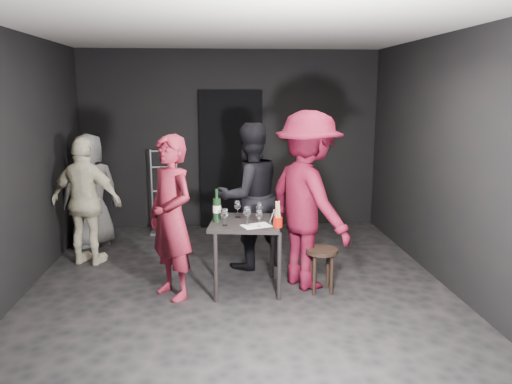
{
  "coord_description": "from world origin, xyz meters",
  "views": [
    {
      "loc": [
        -0.22,
        -5.14,
        2.1
      ],
      "look_at": [
        0.21,
        0.25,
        0.99
      ],
      "focal_mm": 35.0,
      "sensor_mm": 36.0,
      "label": 1
    }
  ],
  "objects": [
    {
      "name": "wall_left",
      "position": [
        -2.25,
        0.0,
        1.35
      ],
      "size": [
        0.04,
        5.0,
        2.7
      ],
      "primitive_type": "cube",
      "color": "black",
      "rests_on": "ground"
    },
    {
      "name": "wine_glass_c",
      "position": [
        -0.0,
        0.09,
        0.85
      ],
      "size": [
        0.1,
        0.1,
        0.2
      ],
      "primitive_type": null,
      "rotation": [
        0.0,
        0.0,
        -0.38
      ],
      "color": "white",
      "rests_on": "tasting_table"
    },
    {
      "name": "wall_back",
      "position": [
        0.0,
        2.5,
        1.35
      ],
      "size": [
        4.5,
        0.04,
        2.7
      ],
      "primitive_type": "cube",
      "color": "black",
      "rests_on": "ground"
    },
    {
      "name": "tasting_mat",
      "position": [
        0.17,
        -0.28,
        0.75
      ],
      "size": [
        0.33,
        0.27,
        0.0
      ],
      "primitive_type": "cube",
      "rotation": [
        0.0,
        0.0,
        0.35
      ],
      "color": "white",
      "rests_on": "tasting_table"
    },
    {
      "name": "wall_front",
      "position": [
        0.0,
        -2.5,
        1.35
      ],
      "size": [
        4.5,
        0.04,
        2.7
      ],
      "primitive_type": "cube",
      "color": "black",
      "rests_on": "ground"
    },
    {
      "name": "server_red",
      "position": [
        -0.69,
        -0.21,
        0.93
      ],
      "size": [
        0.78,
        0.81,
        1.87
      ],
      "primitive_type": "imported",
      "rotation": [
        0.0,
        0.0,
        -0.89
      ],
      "color": "maroon",
      "rests_on": "floor"
    },
    {
      "name": "wine_bottle",
      "position": [
        -0.22,
        -0.07,
        0.88
      ],
      "size": [
        0.08,
        0.08,
        0.35
      ],
      "rotation": [
        0.0,
        0.0,
        -0.13
      ],
      "color": "black",
      "rests_on": "tasting_table"
    },
    {
      "name": "breadstick_cup",
      "position": [
        0.38,
        -0.34,
        0.88
      ],
      "size": [
        0.09,
        0.09,
        0.28
      ],
      "rotation": [
        0.0,
        0.0,
        -0.2
      ],
      "color": "#A21006",
      "rests_on": "tasting_table"
    },
    {
      "name": "wine_glass_b",
      "position": [
        -0.2,
        0.02,
        0.84
      ],
      "size": [
        0.09,
        0.09,
        0.18
      ],
      "primitive_type": null,
      "rotation": [
        0.0,
        0.0,
        0.39
      ],
      "color": "white",
      "rests_on": "tasting_table"
    },
    {
      "name": "wallbox_lower",
      "position": [
        1.05,
        2.45,
        1.4
      ],
      "size": [
        0.1,
        0.06,
        0.14
      ],
      "primitive_type": "cube",
      "color": "#B7B7B2",
      "rests_on": "wall_back"
    },
    {
      "name": "wall_right",
      "position": [
        2.25,
        0.0,
        1.35
      ],
      "size": [
        0.04,
        5.0,
        2.7
      ],
      "primitive_type": "cube",
      "color": "black",
      "rests_on": "ground"
    },
    {
      "name": "wine_glass_f",
      "position": [
        0.23,
        0.01,
        0.85
      ],
      "size": [
        0.08,
        0.08,
        0.19
      ],
      "primitive_type": null,
      "rotation": [
        0.0,
        0.0,
        -0.08
      ],
      "color": "white",
      "rests_on": "tasting_table"
    },
    {
      "name": "wine_glass_d",
      "position": [
        0.08,
        -0.23,
        0.85
      ],
      "size": [
        0.08,
        0.08,
        0.21
      ],
      "primitive_type": null,
      "rotation": [
        0.0,
        0.0,
        -0.02
      ],
      "color": "white",
      "rests_on": "tasting_table"
    },
    {
      "name": "wine_glass_e",
      "position": [
        0.2,
        -0.3,
        0.84
      ],
      "size": [
        0.09,
        0.09,
        0.19
      ],
      "primitive_type": null,
      "rotation": [
        0.0,
        0.0,
        -0.3
      ],
      "color": "white",
      "rests_on": "tasting_table"
    },
    {
      "name": "woman_black",
      "position": [
        0.16,
        0.63,
        1.0
      ],
      "size": [
        1.1,
        0.87,
        2.0
      ],
      "primitive_type": "imported",
      "rotation": [
        0.0,
        0.0,
        3.54
      ],
      "color": "black",
      "rests_on": "floor"
    },
    {
      "name": "floor",
      "position": [
        0.0,
        0.0,
        0.0
      ],
      "size": [
        4.5,
        5.0,
        0.02
      ],
      "primitive_type": "cube",
      "color": "black",
      "rests_on": "ground"
    },
    {
      "name": "tasting_table",
      "position": [
        0.07,
        -0.08,
        0.65
      ],
      "size": [
        0.72,
        0.72,
        0.75
      ],
      "rotation": [
        0.0,
        0.0,
        -0.13
      ],
      "color": "black",
      "rests_on": "floor"
    },
    {
      "name": "ceiling",
      "position": [
        0.0,
        0.0,
        2.7
      ],
      "size": [
        4.5,
        5.0,
        0.02
      ],
      "primitive_type": "cube",
      "color": "silver",
      "rests_on": "ground"
    },
    {
      "name": "stool",
      "position": [
        0.86,
        -0.22,
        0.37
      ],
      "size": [
        0.34,
        0.34,
        0.47
      ],
      "rotation": [
        0.0,
        0.0,
        -0.07
      ],
      "color": "black",
      "rests_on": "floor"
    },
    {
      "name": "man_maroon",
      "position": [
        0.74,
        -0.03,
        1.2
      ],
      "size": [
        1.33,
        1.71,
        2.4
      ],
      "primitive_type": "imported",
      "rotation": [
        0.0,
        0.0,
        2.03
      ],
      "color": "maroon",
      "rests_on": "floor"
    },
    {
      "name": "bystander_cream",
      "position": [
        -1.8,
        0.87,
        0.81
      ],
      "size": [
        1.04,
        0.72,
        1.62
      ],
      "primitive_type": "imported",
      "rotation": [
        0.0,
        0.0,
        2.83
      ],
      "color": "#F6EDC4",
      "rests_on": "floor"
    },
    {
      "name": "wine_glass_a",
      "position": [
        -0.14,
        -0.24,
        0.85
      ],
      "size": [
        0.08,
        0.08,
        0.19
      ],
      "primitive_type": null,
      "rotation": [
        0.0,
        0.0,
        -0.08
      ],
      "color": "white",
      "rests_on": "tasting_table"
    },
    {
      "name": "wallbox_upper",
      "position": [
        0.85,
        2.45,
        1.45
      ],
      "size": [
        0.12,
        0.06,
        0.12
      ],
      "primitive_type": "cube",
      "color": "#B7B7B2",
      "rests_on": "wall_back"
    },
    {
      "name": "doorway",
      "position": [
        0.0,
        2.44,
        1.05
      ],
      "size": [
        0.95,
        0.1,
        2.1
      ],
      "primitive_type": "cube",
      "color": "black",
      "rests_on": "ground"
    },
    {
      "name": "hand_truck",
      "position": [
        -1.01,
        2.2,
        0.22
      ],
      "size": [
        0.41,
        0.35,
        1.24
      ],
      "rotation": [
        0.0,
        0.0,
        0.03
      ],
      "color": "#B2B2B7",
      "rests_on": "floor"
    },
    {
      "name": "reserved_card",
      "position": [
        0.35,
        -0.1,
        0.81
      ],
      "size": [
        0.11,
        0.16,
        0.11
      ],
      "primitive_type": null,
      "rotation": [
        0.0,
        0.0,
        -0.19
      ],
      "color": "white",
      "rests_on": "tasting_table"
    },
    {
      "name": "bystander_grey",
      "position": [
        -1.93,
        1.61,
        0.79
      ],
      "size": [
        0.88,
        0.75,
        1.58
      ],
      "primitive_type": "imported",
      "rotation": [
        0.0,
        0.0,
        3.67
      ],
      "color": "gray",
      "rests_on": "floor"
    }
  ]
}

